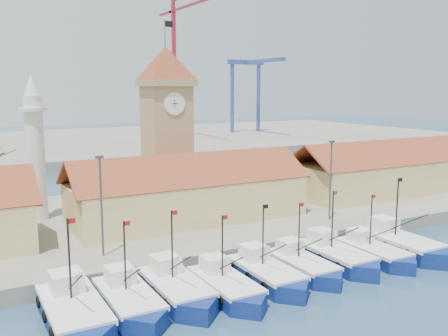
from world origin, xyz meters
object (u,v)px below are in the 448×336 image
boat_0 (75,315)px  clock_tower (167,124)px  minaret (35,148)px  boat_4 (268,276)px

boat_0 → clock_tower: (16.56, 23.31, 11.14)m
boat_0 → minaret: (1.56, 25.32, 8.91)m
boat_0 → boat_4: boat_0 is taller
boat_0 → minaret: size_ratio=0.64×
boat_0 → boat_4: bearing=-0.6°
boat_4 → clock_tower: (0.68, 23.48, 11.23)m
boat_0 → clock_tower: bearing=54.6°
boat_4 → minaret: minaret is taller
boat_0 → minaret: 26.89m
boat_0 → clock_tower: 30.69m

